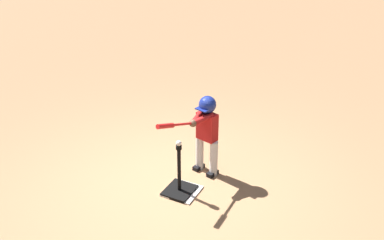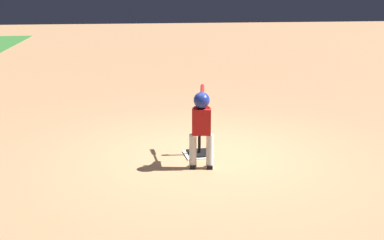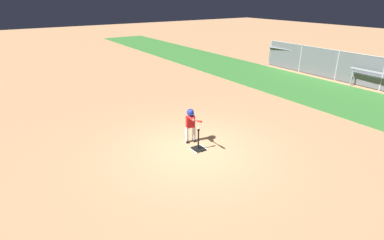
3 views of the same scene
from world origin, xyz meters
name	(u,v)px [view 3 (image 3 of 3)]	position (x,y,z in m)	size (l,w,h in m)	color
ground_plane	(194,150)	(0.00, 0.00, 0.00)	(90.00, 90.00, 0.00)	#AD7F56
grass_outfield_strip	(349,100)	(0.00, 8.79, 0.01)	(56.00, 4.65, 0.02)	#33702D
backstop_fence	(383,73)	(0.00, 11.60, 0.91)	(15.10, 0.08, 1.72)	#9E9EA3
home_plate	(199,149)	(0.01, 0.16, 0.01)	(0.44, 0.44, 0.02)	white
batting_tee	(198,146)	(0.02, 0.14, 0.11)	(0.41, 0.37, 0.71)	black
batter_child	(191,122)	(-0.55, 0.23, 0.75)	(1.05, 0.44, 1.17)	silver
baseball	(198,128)	(0.02, 0.14, 0.75)	(0.07, 0.07, 0.07)	white
bleachers_left_center	(299,58)	(-5.90, 12.68, 0.64)	(3.97, 2.59, 1.30)	#93969E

